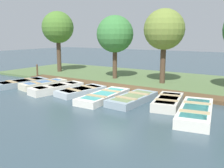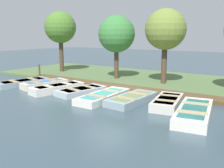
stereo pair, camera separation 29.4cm
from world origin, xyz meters
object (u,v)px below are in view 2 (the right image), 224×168
object	(u,v)px
park_tree_far_left	(60,28)
park_tree_center	(165,30)
rowboat_4	(103,96)
rowboat_0	(23,82)
rowboat_6	(167,102)
rowboat_7	(194,112)
mooring_post_near	(39,71)
rowboat_3	(81,91)
rowboat_1	(45,84)
rowboat_5	(132,99)
park_tree_left	(116,34)
rowboat_2	(57,88)

from	to	relation	value
park_tree_far_left	park_tree_center	size ratio (longest dim) A/B	1.07
rowboat_4	park_tree_far_left	distance (m)	10.43
rowboat_0	rowboat_6	world-z (taller)	rowboat_6
rowboat_7	mooring_post_near	xyz separation A→B (m)	(-2.76, -12.34, 0.34)
rowboat_4	park_tree_far_left	xyz separation A→B (m)	(-5.31, -8.22, 3.61)
rowboat_3	rowboat_4	bearing A→B (deg)	89.77
rowboat_0	rowboat_4	xyz separation A→B (m)	(0.07, 6.48, -0.01)
rowboat_1	rowboat_5	bearing A→B (deg)	101.41
rowboat_0	rowboat_6	xyz separation A→B (m)	(-0.56, 9.61, 0.03)
rowboat_1	rowboat_6	xyz separation A→B (m)	(-0.21, 7.95, 0.01)
rowboat_1	rowboat_4	xyz separation A→B (m)	(0.43, 4.82, -0.03)
rowboat_5	park_tree_center	bearing A→B (deg)	-172.55
rowboat_3	park_tree_far_left	size ratio (longest dim) A/B	0.58
rowboat_4	mooring_post_near	distance (m)	8.16
rowboat_7	park_tree_far_left	distance (m)	14.41
park_tree_far_left	park_tree_left	size ratio (longest dim) A/B	1.13
rowboat_5	rowboat_6	bearing A→B (deg)	103.38
rowboat_4	rowboat_7	size ratio (longest dim) A/B	0.95
rowboat_2	park_tree_left	distance (m)	5.85
rowboat_5	park_tree_far_left	distance (m)	11.46
rowboat_5	mooring_post_near	world-z (taller)	mooring_post_near
rowboat_6	mooring_post_near	world-z (taller)	mooring_post_near
rowboat_5	rowboat_7	distance (m)	3.19
park_tree_center	mooring_post_near	bearing A→B (deg)	-74.13
park_tree_far_left	park_tree_left	xyz separation A→B (m)	(0.40, 5.81, -0.54)
rowboat_0	rowboat_1	distance (m)	1.70
rowboat_4	rowboat_2	bearing A→B (deg)	-90.79
rowboat_1	rowboat_4	size ratio (longest dim) A/B	0.86
rowboat_2	rowboat_7	size ratio (longest dim) A/B	0.89
rowboat_0	mooring_post_near	bearing A→B (deg)	-141.00
rowboat_1	park_tree_center	xyz separation A→B (m)	(-4.60, 5.93, 3.30)
rowboat_0	park_tree_far_left	bearing A→B (deg)	-150.25
rowboat_3	park_tree_center	distance (m)	6.43
rowboat_1	mooring_post_near	xyz separation A→B (m)	(-2.08, -2.93, 0.34)
rowboat_3	park_tree_left	xyz separation A→B (m)	(-4.56, -0.65, 3.07)
rowboat_5	park_tree_far_left	bearing A→B (deg)	-113.92
rowboat_3	park_tree_left	distance (m)	5.53
rowboat_2	mooring_post_near	distance (m)	5.20
rowboat_6	rowboat_3	bearing A→B (deg)	-96.95
rowboat_2	rowboat_5	world-z (taller)	rowboat_2
rowboat_2	rowboat_3	size ratio (longest dim) A/B	1.10
rowboat_4	rowboat_5	xyz separation A→B (m)	(-0.34, 1.46, 0.00)
rowboat_5	mooring_post_near	size ratio (longest dim) A/B	2.92
park_tree_far_left	rowboat_5	bearing A→B (deg)	62.83
rowboat_5	rowboat_2	bearing A→B (deg)	-82.19
rowboat_6	rowboat_7	world-z (taller)	rowboat_6
rowboat_4	rowboat_6	distance (m)	3.20
rowboat_2	rowboat_3	xyz separation A→B (m)	(-0.38, 1.48, -0.05)
rowboat_4	rowboat_6	world-z (taller)	rowboat_6
rowboat_3	park_tree_left	size ratio (longest dim) A/B	0.66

